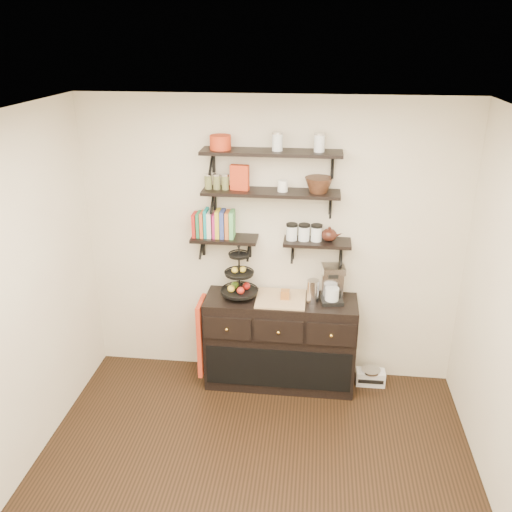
{
  "coord_description": "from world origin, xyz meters",
  "views": [
    {
      "loc": [
        0.4,
        -2.92,
        3.18
      ],
      "look_at": [
        -0.08,
        1.15,
        1.48
      ],
      "focal_mm": 38.0,
      "sensor_mm": 36.0,
      "label": 1
    }
  ],
  "objects_px": {
    "coffee_maker": "(332,284)",
    "radio": "(370,377)",
    "sideboard": "(280,342)",
    "fruit_stand": "(240,280)"
  },
  "relations": [
    {
      "from": "coffee_maker",
      "to": "radio",
      "type": "relative_size",
      "value": 1.31
    },
    {
      "from": "fruit_stand",
      "to": "radio",
      "type": "bearing_deg",
      "value": 2.62
    },
    {
      "from": "sideboard",
      "to": "fruit_stand",
      "type": "distance_m",
      "value": 0.73
    },
    {
      "from": "sideboard",
      "to": "coffee_maker",
      "type": "height_order",
      "value": "coffee_maker"
    },
    {
      "from": "fruit_stand",
      "to": "coffee_maker",
      "type": "height_order",
      "value": "fruit_stand"
    },
    {
      "from": "sideboard",
      "to": "coffee_maker",
      "type": "xyz_separation_m",
      "value": [
        0.46,
        0.02,
        0.62
      ]
    },
    {
      "from": "coffee_maker",
      "to": "sideboard",
      "type": "bearing_deg",
      "value": 174.1
    },
    {
      "from": "radio",
      "to": "coffee_maker",
      "type": "bearing_deg",
      "value": -175.54
    },
    {
      "from": "fruit_stand",
      "to": "coffee_maker",
      "type": "distance_m",
      "value": 0.84
    },
    {
      "from": "coffee_maker",
      "to": "radio",
      "type": "bearing_deg",
      "value": -3.98
    }
  ]
}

